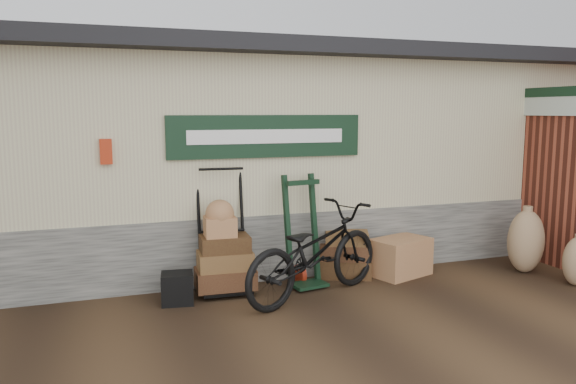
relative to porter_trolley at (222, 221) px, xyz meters
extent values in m
plane|color=black|center=(0.94, -0.84, -0.89)|extent=(80.00, 80.00, 0.00)
cube|color=#4C4C47|center=(0.94, 1.91, -0.44)|extent=(14.00, 3.54, 0.90)
cube|color=tan|center=(0.94, 1.91, 1.06)|extent=(14.00, 3.50, 2.10)
cube|color=black|center=(0.94, 1.76, 2.21)|extent=(14.40, 4.10, 0.20)
cube|color=black|center=(0.64, 0.13, 1.06)|extent=(2.60, 0.06, 0.55)
cube|color=white|center=(0.64, 0.09, 1.06)|extent=(2.10, 0.01, 0.18)
cube|color=#A4250B|center=(-1.36, 0.13, 0.91)|extent=(0.14, 0.10, 0.30)
cube|color=maroon|center=(5.64, 0.36, 0.41)|extent=(1.60, 4.50, 2.60)
cube|color=#194C2D|center=(4.82, -0.64, 1.46)|extent=(0.04, 2.40, 0.28)
cube|color=black|center=(4.82, -0.64, 1.66)|extent=(0.05, 2.50, 0.14)
cube|color=#9B653E|center=(2.48, -0.20, -0.63)|extent=(0.92, 0.75, 0.52)
cube|color=black|center=(-0.63, -0.35, -0.70)|extent=(0.41, 0.37, 0.37)
imported|color=black|center=(0.99, -0.69, -0.25)|extent=(1.59, 2.32, 1.28)
ellipsoid|color=#886349|center=(4.23, -0.67, -0.44)|extent=(0.66, 0.59, 0.90)
camera|label=1|loc=(-1.53, -6.86, 1.38)|focal=35.00mm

